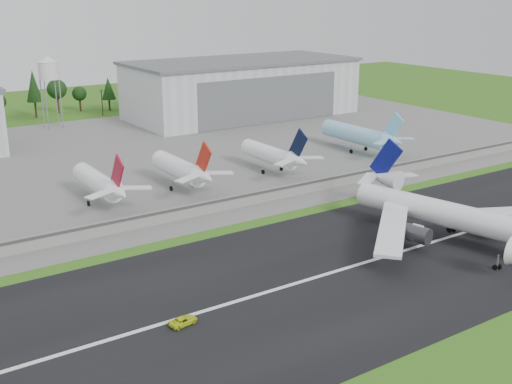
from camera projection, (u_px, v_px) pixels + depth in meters
ground at (374, 289)px, 122.19m from camera, size 600.00×600.00×0.00m
runway at (340, 270)px, 130.11m from camera, size 320.00×60.00×0.10m
runway_centerline at (340, 270)px, 130.10m from camera, size 220.00×1.00×0.02m
apron at (127, 158)px, 217.48m from camera, size 320.00×150.00×0.10m
blast_fence at (225, 204)px, 165.32m from camera, size 240.00×0.61×3.50m
hangar_east at (242, 88)px, 289.07m from camera, size 102.00×47.00×25.20m
water_tower at (48, 68)px, 259.13m from camera, size 8.40×8.40×29.40m
utility_poles at (55, 121)px, 281.03m from camera, size 230.00×3.00×12.00m
treeline at (45, 115)px, 292.94m from camera, size 320.00×16.00×22.00m
main_airliner at (446, 220)px, 144.62m from camera, size 55.75×58.72×18.17m
ground_vehicle at (183, 321)px, 108.63m from camera, size 5.45×3.13×1.43m
parked_jet_red_a at (102, 184)px, 168.05m from camera, size 7.36×31.29×16.48m
parked_jet_red_b at (184, 170)px, 180.80m from camera, size 7.36×31.29×16.62m
parked_jet_navy at (275, 155)px, 197.54m from camera, size 7.36×31.29×16.42m
parked_jet_skyblue at (362, 135)px, 222.96m from camera, size 7.36×37.29×16.85m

